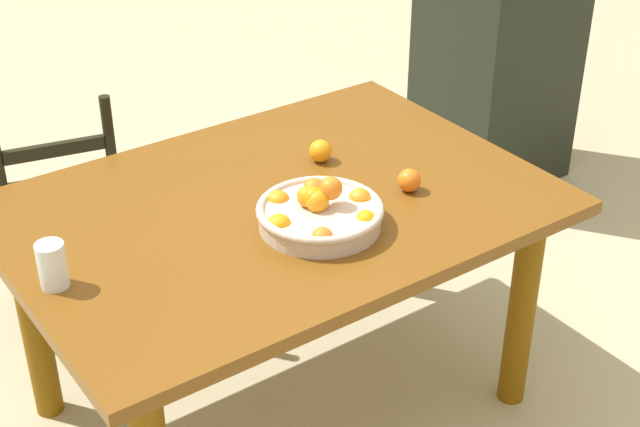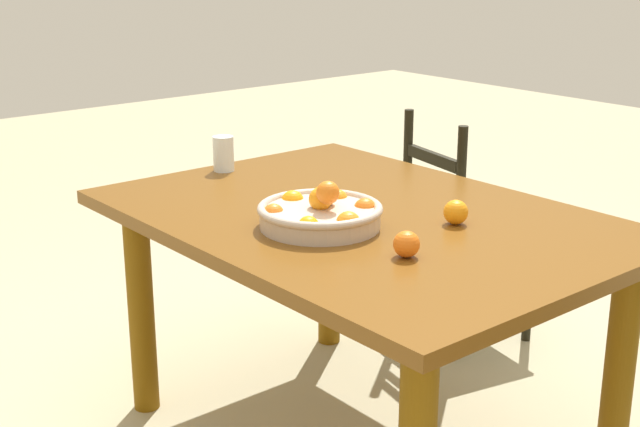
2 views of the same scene
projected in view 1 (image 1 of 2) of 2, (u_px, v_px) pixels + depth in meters
ground_plane at (282, 402)px, 3.09m from camera, size 12.00×12.00×0.00m
dining_table at (278, 234)px, 2.76m from camera, size 1.53×1.08×0.77m
chair_near_window at (62, 216)px, 3.29m from camera, size 0.49×0.49×0.90m
cabinet at (496, 64)px, 4.18m from camera, size 0.61×0.53×1.09m
fruit_bowl at (320, 213)px, 2.56m from camera, size 0.35×0.35×0.14m
orange_loose_0 at (320, 151)px, 2.89m from camera, size 0.07×0.07×0.07m
orange_loose_1 at (409, 180)px, 2.74m from camera, size 0.07×0.07×0.07m
drinking_glass at (52, 265)px, 2.31m from camera, size 0.07×0.07×0.12m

